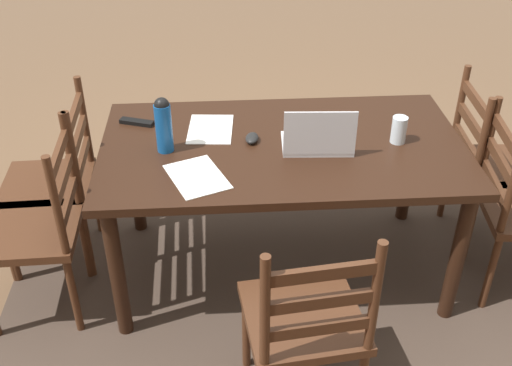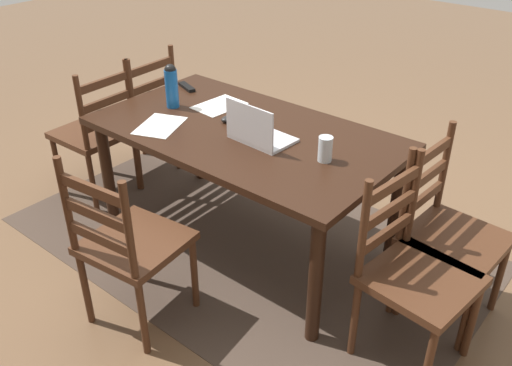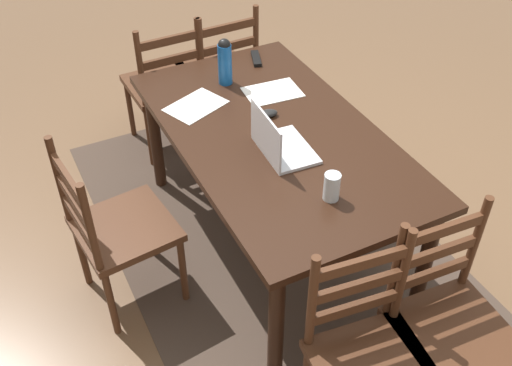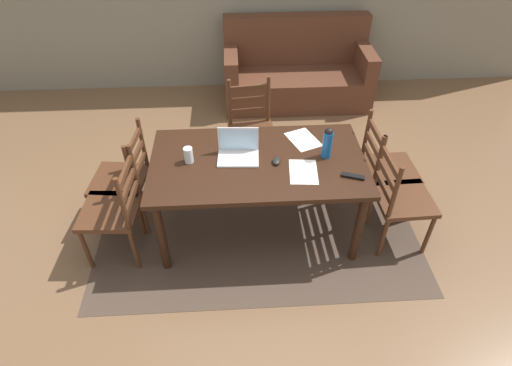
# 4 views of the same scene
# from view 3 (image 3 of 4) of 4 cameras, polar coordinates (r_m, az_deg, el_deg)

# --- Properties ---
(ground_plane) EXTENTS (14.00, 14.00, 0.00)m
(ground_plane) POSITION_cam_3_polar(r_m,az_deg,el_deg) (3.43, 1.59, -5.48)
(ground_plane) COLOR brown
(area_rug) EXTENTS (2.77, 1.67, 0.01)m
(area_rug) POSITION_cam_3_polar(r_m,az_deg,el_deg) (3.43, 1.59, -5.45)
(area_rug) COLOR #47382D
(area_rug) RESTS_ON ground
(dining_table) EXTENTS (1.69, 0.95, 0.75)m
(dining_table) POSITION_cam_3_polar(r_m,az_deg,el_deg) (2.99, 1.81, 3.49)
(dining_table) COLOR black
(dining_table) RESTS_ON ground
(chair_right_near) EXTENTS (0.45, 0.45, 0.95)m
(chair_right_near) POSITION_cam_3_polar(r_m,az_deg,el_deg) (4.03, -3.52, 10.49)
(chair_right_near) COLOR #4C2B19
(chair_right_near) RESTS_ON ground
(chair_left_far) EXTENTS (0.49, 0.49, 0.95)m
(chair_left_far) POSITION_cam_3_polar(r_m,az_deg,el_deg) (2.42, 10.90, -16.35)
(chair_left_far) COLOR #4C2B19
(chair_left_far) RESTS_ON ground
(chair_right_far) EXTENTS (0.45, 0.45, 0.95)m
(chair_right_far) POSITION_cam_3_polar(r_m,az_deg,el_deg) (3.92, -8.68, 9.15)
(chair_right_far) COLOR #4C2B19
(chair_right_far) RESTS_ON ground
(chair_far_head) EXTENTS (0.49, 0.49, 0.95)m
(chair_far_head) POSITION_cam_3_polar(r_m,az_deg,el_deg) (2.91, -13.15, -4.37)
(chair_far_head) COLOR #4C2B19
(chair_far_head) RESTS_ON ground
(chair_left_near) EXTENTS (0.47, 0.47, 0.95)m
(chair_left_near) POSITION_cam_3_polar(r_m,az_deg,el_deg) (2.59, 17.87, -12.72)
(chair_left_near) COLOR #4C2B19
(chair_left_near) RESTS_ON ground
(laptop) EXTENTS (0.33, 0.24, 0.23)m
(laptop) POSITION_cam_3_polar(r_m,az_deg,el_deg) (2.77, 2.06, 3.85)
(laptop) COLOR silver
(laptop) RESTS_ON dining_table
(water_bottle) EXTENTS (0.08, 0.08, 0.26)m
(water_bottle) POSITION_cam_3_polar(r_m,az_deg,el_deg) (3.28, -3.00, 11.59)
(water_bottle) COLOR #145199
(water_bottle) RESTS_ON dining_table
(drinking_glass) EXTENTS (0.07, 0.07, 0.13)m
(drinking_glass) POSITION_cam_3_polar(r_m,az_deg,el_deg) (2.54, 7.25, -0.35)
(drinking_glass) COLOR silver
(drinking_glass) RESTS_ON dining_table
(computer_mouse) EXTENTS (0.08, 0.11, 0.03)m
(computer_mouse) POSITION_cam_3_polar(r_m,az_deg,el_deg) (3.05, 1.15, 6.66)
(computer_mouse) COLOR black
(computer_mouse) RESTS_ON dining_table
(tv_remote) EXTENTS (0.17, 0.10, 0.02)m
(tv_remote) POSITION_cam_3_polar(r_m,az_deg,el_deg) (3.56, 0.01, 11.81)
(tv_remote) COLOR black
(tv_remote) RESTS_ON dining_table
(paper_stack_left) EXTENTS (0.31, 0.35, 0.00)m
(paper_stack_left) POSITION_cam_3_polar(r_m,az_deg,el_deg) (3.15, -5.77, 7.35)
(paper_stack_left) COLOR white
(paper_stack_left) RESTS_ON dining_table
(paper_stack_right) EXTENTS (0.23, 0.31, 0.00)m
(paper_stack_right) POSITION_cam_3_polar(r_m,az_deg,el_deg) (3.25, 1.59, 8.68)
(paper_stack_right) COLOR white
(paper_stack_right) RESTS_ON dining_table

